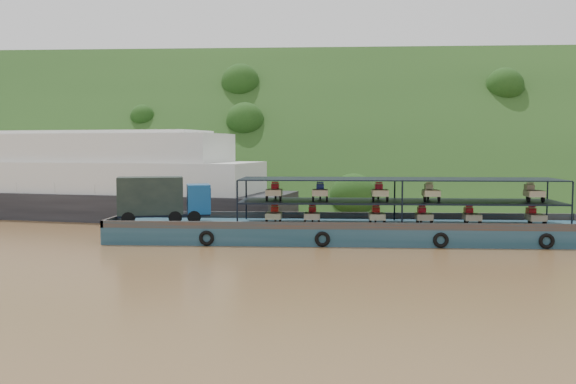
{
  "coord_description": "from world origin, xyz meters",
  "views": [
    {
      "loc": [
        1.13,
        -48.55,
        6.86
      ],
      "look_at": [
        -2.0,
        3.0,
        3.2
      ],
      "focal_mm": 40.0,
      "sensor_mm": 36.0,
      "label": 1
    }
  ],
  "objects": [
    {
      "name": "ground",
      "position": [
        0.0,
        0.0,
        0.0
      ],
      "size": [
        160.0,
        160.0,
        0.0
      ],
      "primitive_type": "plane",
      "color": "brown",
      "rests_on": "ground"
    },
    {
      "name": "hillside",
      "position": [
        0.0,
        36.0,
        0.0
      ],
      "size": [
        140.0,
        39.6,
        39.6
      ],
      "primitive_type": "cube",
      "rotation": [
        0.79,
        0.0,
        0.0
      ],
      "color": "#1D3A15",
      "rests_on": "ground"
    },
    {
      "name": "cargo_barge",
      "position": [
        1.59,
        -1.56,
        1.14
      ],
      "size": [
        35.0,
        7.18,
        4.63
      ],
      "color": "#133745",
      "rests_on": "ground"
    },
    {
      "name": "passenger_ferry",
      "position": [
        -23.01,
        13.55,
        3.64
      ],
      "size": [
        42.71,
        18.47,
        8.4
      ],
      "rotation": [
        0.0,
        0.0,
        -0.2
      ],
      "color": "black",
      "rests_on": "ground"
    }
  ]
}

